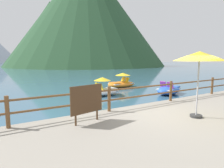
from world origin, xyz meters
The scene contains 8 objects.
ground_plane centered at (0.00, 40.00, 0.00)m, with size 200.00×200.00×0.00m, color #38607A.
dock_railing centered at (0.00, 1.55, 0.97)m, with size 23.92×0.12×0.95m.
sign_board centered at (-2.96, 0.80, 1.13)m, with size 1.16×0.29×1.19m.
beach_umbrella centered at (0.46, -0.66, 2.45)m, with size 1.70×1.70×2.24m.
pedal_boat_0 centered at (0.69, 6.23, 0.39)m, with size 2.23×1.19×1.20m.
pedal_boat_1 centered at (3.71, 8.57, 0.40)m, with size 2.56×1.36×1.21m.
pedal_boat_2 centered at (4.63, 4.26, 0.30)m, with size 2.51×1.83×0.89m.
cliff_headland centered at (20.79, 57.83, 16.72)m, with size 52.32×52.32×35.63m.
Camera 1 is at (-5.33, -4.54, 2.40)m, focal length 30.56 mm.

